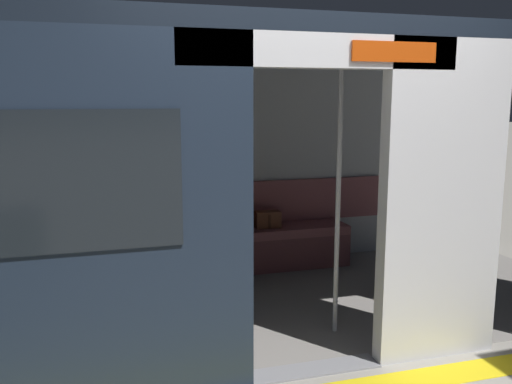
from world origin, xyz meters
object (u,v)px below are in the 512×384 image
book (186,231)px  grab_pole_far (338,195)px  grab_pole_door (239,201)px  handbag (268,219)px  train_car (258,133)px  person_seated (224,210)px  bench_seat (235,240)px

book → grab_pole_far: grab_pole_far is taller
grab_pole_door → grab_pole_far: size_ratio=1.00×
grab_pole_far → book: bearing=-62.3°
handbag → book: size_ratio=1.18×
handbag → grab_pole_far: (-0.02, 1.63, 0.53)m
handbag → grab_pole_door: (0.73, 1.65, 0.53)m
train_car → person_seated: train_car is taller
book → bench_seat: bearing=-170.0°
handbag → grab_pole_door: 1.88m
person_seated → handbag: person_seated is taller
person_seated → grab_pole_door: grab_pole_door is taller
train_car → handbag: size_ratio=24.62×
handbag → book: bearing=-2.0°
train_car → book: (0.44, -1.03, -1.03)m
train_car → book: 1.52m
book → train_car: bearing=129.0°
handbag → person_seated: bearing=9.0°
train_car → grab_pole_far: size_ratio=3.04×
bench_seat → grab_pole_far: (-0.38, 1.60, 0.72)m
handbag → grab_pole_far: size_ratio=0.12×
train_car → person_seated: (0.07, -0.93, -0.82)m
train_car → grab_pole_door: size_ratio=3.04×
person_seated → book: (0.37, -0.10, -0.21)m
bench_seat → person_seated: 0.35m
handbag → grab_pole_door: size_ratio=0.12×
person_seated → bench_seat: bearing=-156.7°
person_seated → grab_pole_far: grab_pole_far is taller
bench_seat → handbag: bearing=-176.4°
grab_pole_far → person_seated: bearing=-72.1°
train_car → grab_pole_door: bearing=63.1°
bench_seat → book: 0.51m
bench_seat → person_seated: person_seated is taller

